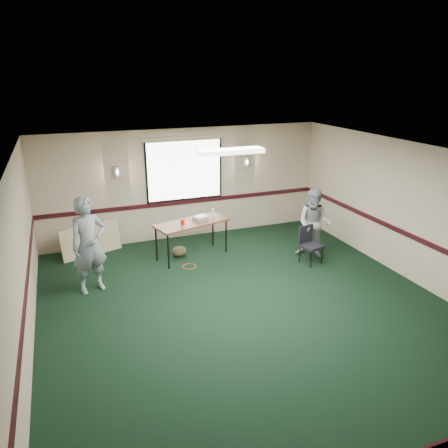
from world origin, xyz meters
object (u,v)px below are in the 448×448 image
object	(u,v)px
folding_table	(192,224)
conference_chair	(309,242)
person_left	(89,245)
projector	(201,218)
person_right	(314,224)

from	to	relation	value
folding_table	conference_chair	world-z (taller)	folding_table
conference_chair	person_left	world-z (taller)	person_left
conference_chair	person_left	size ratio (longest dim) A/B	0.44
projector	conference_chair	distance (m)	2.43
projector	person_right	xyz separation A→B (m)	(2.30, -1.01, -0.09)
folding_table	person_right	distance (m)	2.71
folding_table	conference_chair	bearing A→B (deg)	-43.50
projector	conference_chair	xyz separation A→B (m)	(2.05, -1.25, -0.39)
projector	person_right	size ratio (longest dim) A/B	0.18
folding_table	person_left	xyz separation A→B (m)	(-2.24, -0.87, 0.16)
folding_table	conference_chair	distance (m)	2.59
projector	person_right	bearing A→B (deg)	-50.21
conference_chair	person_right	world-z (taller)	person_right
conference_chair	folding_table	bearing A→B (deg)	137.43
person_right	projector	bearing A→B (deg)	-161.10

